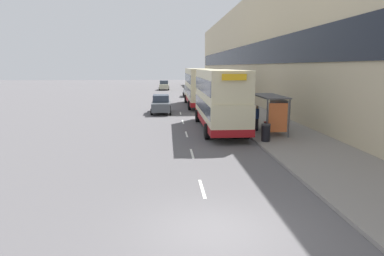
{
  "coord_description": "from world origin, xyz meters",
  "views": [
    {
      "loc": [
        -1.26,
        -8.84,
        4.54
      ],
      "look_at": [
        0.9,
        21.08,
        -0.87
      ],
      "focal_mm": 32.0,
      "sensor_mm": 36.0,
      "label": 1
    }
  ],
  "objects_px": {
    "car_0": "(161,104)",
    "litter_bin": "(266,132)",
    "car_1": "(164,85)",
    "pedestrian_2": "(281,115)",
    "car_2": "(190,91)",
    "double_decker_bus_ahead": "(199,86)",
    "pedestrian_1": "(245,113)",
    "double_decker_bus_near": "(219,98)",
    "bus_shelter": "(273,107)",
    "pedestrian_at_shelter": "(257,118)"
  },
  "relations": [
    {
      "from": "car_2",
      "to": "pedestrian_2",
      "type": "height_order",
      "value": "pedestrian_2"
    },
    {
      "from": "car_0",
      "to": "litter_bin",
      "type": "distance_m",
      "value": 15.57
    },
    {
      "from": "pedestrian_1",
      "to": "car_1",
      "type": "bearing_deg",
      "value": 99.16
    },
    {
      "from": "double_decker_bus_ahead",
      "to": "pedestrian_at_shelter",
      "type": "xyz_separation_m",
      "value": [
        2.56,
        -16.25,
        -1.25
      ]
    },
    {
      "from": "car_1",
      "to": "pedestrian_2",
      "type": "xyz_separation_m",
      "value": [
        9.16,
        -42.58,
        0.07
      ]
    },
    {
      "from": "pedestrian_at_shelter",
      "to": "pedestrian_2",
      "type": "distance_m",
      "value": 3.08
    },
    {
      "from": "car_2",
      "to": "pedestrian_at_shelter",
      "type": "distance_m",
      "value": 29.34
    },
    {
      "from": "car_0",
      "to": "pedestrian_2",
      "type": "distance_m",
      "value": 12.66
    },
    {
      "from": "car_0",
      "to": "litter_bin",
      "type": "height_order",
      "value": "car_0"
    },
    {
      "from": "car_2",
      "to": "litter_bin",
      "type": "relative_size",
      "value": 3.78
    },
    {
      "from": "double_decker_bus_near",
      "to": "car_2",
      "type": "distance_m",
      "value": 27.97
    },
    {
      "from": "double_decker_bus_ahead",
      "to": "pedestrian_1",
      "type": "relative_size",
      "value": 6.97
    },
    {
      "from": "car_1",
      "to": "litter_bin",
      "type": "distance_m",
      "value": 48.45
    },
    {
      "from": "car_2",
      "to": "bus_shelter",
      "type": "bearing_deg",
      "value": -83.17
    },
    {
      "from": "double_decker_bus_near",
      "to": "pedestrian_1",
      "type": "bearing_deg",
      "value": 36.84
    },
    {
      "from": "bus_shelter",
      "to": "litter_bin",
      "type": "height_order",
      "value": "bus_shelter"
    },
    {
      "from": "bus_shelter",
      "to": "car_1",
      "type": "relative_size",
      "value": 0.98
    },
    {
      "from": "pedestrian_2",
      "to": "litter_bin",
      "type": "height_order",
      "value": "pedestrian_2"
    },
    {
      "from": "bus_shelter",
      "to": "double_decker_bus_ahead",
      "type": "bearing_deg",
      "value": 101.39
    },
    {
      "from": "bus_shelter",
      "to": "car_2",
      "type": "height_order",
      "value": "bus_shelter"
    },
    {
      "from": "double_decker_bus_near",
      "to": "litter_bin",
      "type": "height_order",
      "value": "double_decker_bus_near"
    },
    {
      "from": "car_2",
      "to": "litter_bin",
      "type": "xyz_separation_m",
      "value": [
        2.38,
        -32.71,
        -0.18
      ]
    },
    {
      "from": "car_2",
      "to": "pedestrian_2",
      "type": "distance_m",
      "value": 27.73
    },
    {
      "from": "double_decker_bus_near",
      "to": "car_0",
      "type": "xyz_separation_m",
      "value": [
        -4.37,
        9.4,
        -1.41
      ]
    },
    {
      "from": "pedestrian_1",
      "to": "car_0",
      "type": "bearing_deg",
      "value": 131.18
    },
    {
      "from": "pedestrian_at_shelter",
      "to": "double_decker_bus_ahead",
      "type": "bearing_deg",
      "value": 98.96
    },
    {
      "from": "car_0",
      "to": "car_2",
      "type": "distance_m",
      "value": 18.97
    },
    {
      "from": "car_2",
      "to": "double_decker_bus_ahead",
      "type": "bearing_deg",
      "value": -89.31
    },
    {
      "from": "car_1",
      "to": "car_2",
      "type": "relative_size",
      "value": 1.07
    },
    {
      "from": "double_decker_bus_near",
      "to": "double_decker_bus_ahead",
      "type": "height_order",
      "value": "same"
    },
    {
      "from": "pedestrian_at_shelter",
      "to": "litter_bin",
      "type": "height_order",
      "value": "pedestrian_at_shelter"
    },
    {
      "from": "double_decker_bus_near",
      "to": "car_0",
      "type": "height_order",
      "value": "double_decker_bus_near"
    },
    {
      "from": "pedestrian_at_shelter",
      "to": "bus_shelter",
      "type": "bearing_deg",
      "value": -43.53
    },
    {
      "from": "double_decker_bus_near",
      "to": "pedestrian_at_shelter",
      "type": "xyz_separation_m",
      "value": [
        2.42,
        -1.29,
        -1.25
      ]
    },
    {
      "from": "pedestrian_2",
      "to": "bus_shelter",
      "type": "bearing_deg",
      "value": -118.22
    },
    {
      "from": "car_0",
      "to": "pedestrian_1",
      "type": "height_order",
      "value": "car_0"
    },
    {
      "from": "double_decker_bus_ahead",
      "to": "double_decker_bus_near",
      "type": "bearing_deg",
      "value": -89.44
    },
    {
      "from": "bus_shelter",
      "to": "double_decker_bus_near",
      "type": "relative_size",
      "value": 0.39
    },
    {
      "from": "bus_shelter",
      "to": "pedestrian_1",
      "type": "distance_m",
      "value": 4.09
    },
    {
      "from": "car_2",
      "to": "car_1",
      "type": "bearing_deg",
      "value": 104.85
    },
    {
      "from": "bus_shelter",
      "to": "litter_bin",
      "type": "distance_m",
      "value": 3.16
    },
    {
      "from": "double_decker_bus_ahead",
      "to": "pedestrian_2",
      "type": "distance_m",
      "value": 15.18
    },
    {
      "from": "car_1",
      "to": "litter_bin",
      "type": "height_order",
      "value": "car_1"
    },
    {
      "from": "car_0",
      "to": "car_1",
      "type": "height_order",
      "value": "car_1"
    },
    {
      "from": "pedestrian_at_shelter",
      "to": "car_0",
      "type": "bearing_deg",
      "value": 122.4
    },
    {
      "from": "bus_shelter",
      "to": "car_0",
      "type": "distance_m",
      "value": 13.88
    },
    {
      "from": "bus_shelter",
      "to": "pedestrian_2",
      "type": "relative_size",
      "value": 2.61
    },
    {
      "from": "double_decker_bus_ahead",
      "to": "car_1",
      "type": "bearing_deg",
      "value": 98.48
    },
    {
      "from": "car_1",
      "to": "pedestrian_2",
      "type": "bearing_deg",
      "value": 102.14
    },
    {
      "from": "pedestrian_at_shelter",
      "to": "pedestrian_2",
      "type": "relative_size",
      "value": 1.09
    }
  ]
}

